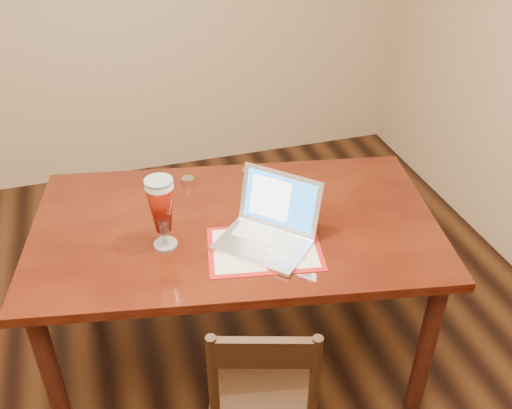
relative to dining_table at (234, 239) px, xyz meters
name	(u,v)px	position (x,y,z in m)	size (l,w,h in m)	color
room_shell	(113,69)	(-0.44, -0.48, 1.02)	(4.51, 5.01, 2.71)	tan
dining_table	(234,239)	(0.00, 0.00, 0.00)	(1.92, 1.31, 1.15)	#481809
dining_chair	(263,408)	(-0.08, -0.68, -0.28)	(0.51, 0.50, 0.97)	black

